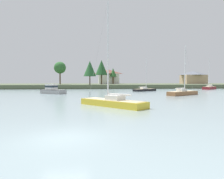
{
  "coord_description": "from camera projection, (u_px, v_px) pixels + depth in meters",
  "views": [
    {
      "loc": [
        1.38,
        -10.68,
        2.95
      ],
      "look_at": [
        6.54,
        38.13,
        0.9
      ],
      "focal_mm": 32.53,
      "sensor_mm": 36.0,
      "label": 1
    }
  ],
  "objects": [
    {
      "name": "sailboat_black",
      "position": [
        145.0,
        90.0,
        59.23
      ],
      "size": [
        7.73,
        5.78,
        10.06
      ],
      "color": "black",
      "rests_on": "ground"
    },
    {
      "name": "shore_tree_left",
      "position": [
        101.0,
        68.0,
        85.45
      ],
      "size": [
        5.12,
        5.12,
        10.28
      ],
      "color": "brown",
      "rests_on": "far_shore_bank"
    },
    {
      "name": "cottage_eastern",
      "position": [
        193.0,
        77.0,
        103.64
      ],
      "size": [
        11.84,
        8.94,
        6.51
      ],
      "color": "tan",
      "rests_on": "far_shore_bank"
    },
    {
      "name": "shore_tree_center_right",
      "position": [
        113.0,
        73.0,
        95.09
      ],
      "size": [
        3.3,
        3.3,
        7.47
      ],
      "color": "brown",
      "rests_on": "far_shore_bank"
    },
    {
      "name": "shore_tree_inland_c",
      "position": [
        60.0,
        68.0,
        85.26
      ],
      "size": [
        4.96,
        4.96,
        9.51
      ],
      "color": "brown",
      "rests_on": "far_shore_bank"
    },
    {
      "name": "sailboat_maroon",
      "position": [
        209.0,
        89.0,
        72.44
      ],
      "size": [
        7.75,
        7.35,
        11.79
      ],
      "color": "maroon",
      "rests_on": "ground"
    },
    {
      "name": "sailboat_yellow",
      "position": [
        112.0,
        104.0,
        23.81
      ],
      "size": [
        7.52,
        8.29,
        12.84
      ],
      "color": "gold",
      "rests_on": "ground"
    },
    {
      "name": "cruiser_grey",
      "position": [
        51.0,
        91.0,
        47.62
      ],
      "size": [
        7.11,
        6.12,
        4.03
      ],
      "color": "gray",
      "rests_on": "ground"
    },
    {
      "name": "shore_tree_left_mid",
      "position": [
        90.0,
        69.0,
        77.32
      ],
      "size": [
        4.76,
        4.76,
        9.08
      ],
      "color": "brown",
      "rests_on": "far_shore_bank"
    },
    {
      "name": "ground_plane",
      "position": [
        64.0,
        138.0,
        10.59
      ],
      "size": [
        484.43,
        484.43,
        0.0
      ],
      "primitive_type": "plane",
      "color": "gray"
    },
    {
      "name": "cottage_behind_trees",
      "position": [
        108.0,
        76.0,
        99.77
      ],
      "size": [
        10.37,
        9.41,
        7.07
      ],
      "color": "silver",
      "rests_on": "far_shore_bank"
    },
    {
      "name": "sailboat_wood",
      "position": [
        183.0,
        94.0,
        42.32
      ],
      "size": [
        8.19,
        6.26,
        10.95
      ],
      "color": "brown",
      "rests_on": "ground"
    },
    {
      "name": "far_shore_bank",
      "position": [
        88.0,
        86.0,
        97.28
      ],
      "size": [
        217.99,
        46.84,
        1.56
      ],
      "primitive_type": "cube",
      "color": "#4C563D",
      "rests_on": "ground"
    }
  ]
}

